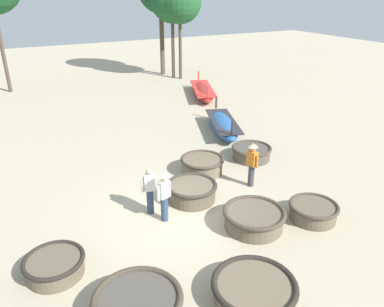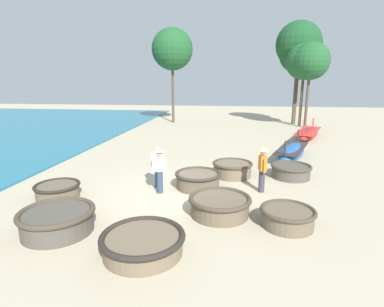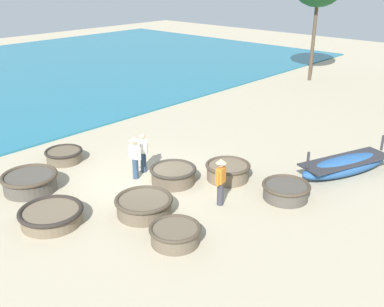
{
  "view_description": "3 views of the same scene",
  "coord_description": "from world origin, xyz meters",
  "px_view_note": "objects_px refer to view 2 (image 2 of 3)",
  "views": [
    {
      "loc": [
        -4.35,
        -9.2,
        6.66
      ],
      "look_at": [
        1.58,
        2.19,
        0.88
      ],
      "focal_mm": 35.0,
      "sensor_mm": 36.0,
      "label": 1
    },
    {
      "loc": [
        1.89,
        -10.15,
        3.93
      ],
      "look_at": [
        0.37,
        1.46,
        1.11
      ],
      "focal_mm": 28.0,
      "sensor_mm": 36.0,
      "label": 2
    },
    {
      "loc": [
        11.37,
        -10.05,
        7.38
      ],
      "look_at": [
        1.13,
        1.12,
        1.12
      ],
      "focal_mm": 42.0,
      "sensor_mm": 36.0,
      "label": 3
    }
  ],
  "objects_px": {
    "coracle_front_right": "(220,205)",
    "coracle_beside_post": "(288,217)",
    "long_boat_green_hull": "(292,152)",
    "tree_leftmost": "(304,61)",
    "fisherman_with_hat": "(157,166)",
    "coracle_far_left": "(57,220)",
    "coracle_front_left": "(198,179)",
    "coracle_tilted": "(58,190)",
    "coracle_nearest": "(232,169)",
    "tree_rightmost": "(299,44)",
    "tree_center": "(172,49)",
    "long_boat_red_hull": "(308,133)",
    "tree_right_mid": "(310,61)",
    "coracle_far_right": "(143,242)",
    "fisherman_hauling": "(262,167)",
    "fisherman_by_coracle": "(159,167)",
    "tree_left_mid": "(299,53)",
    "coracle_weathered": "(291,171)"
  },
  "relations": [
    {
      "from": "coracle_beside_post",
      "to": "coracle_weathered",
      "type": "bearing_deg",
      "value": 78.55
    },
    {
      "from": "coracle_beside_post",
      "to": "coracle_nearest",
      "type": "relative_size",
      "value": 0.9
    },
    {
      "from": "long_boat_green_hull",
      "to": "long_boat_red_hull",
      "type": "bearing_deg",
      "value": 69.78
    },
    {
      "from": "long_boat_green_hull",
      "to": "tree_center",
      "type": "relative_size",
      "value": 0.48
    },
    {
      "from": "coracle_weathered",
      "to": "long_boat_green_hull",
      "type": "bearing_deg",
      "value": 79.2
    },
    {
      "from": "coracle_far_left",
      "to": "fisherman_with_hat",
      "type": "height_order",
      "value": "fisherman_with_hat"
    },
    {
      "from": "tree_center",
      "to": "tree_left_mid",
      "type": "bearing_deg",
      "value": 1.71
    },
    {
      "from": "tree_left_mid",
      "to": "coracle_front_left",
      "type": "bearing_deg",
      "value": -110.83
    },
    {
      "from": "tree_center",
      "to": "fisherman_by_coracle",
      "type": "bearing_deg",
      "value": -80.48
    },
    {
      "from": "coracle_weathered",
      "to": "tree_rightmost",
      "type": "height_order",
      "value": "tree_rightmost"
    },
    {
      "from": "tree_right_mid",
      "to": "tree_center",
      "type": "xyz_separation_m",
      "value": [
        -12.12,
        1.79,
        1.28
      ]
    },
    {
      "from": "coracle_front_right",
      "to": "tree_rightmost",
      "type": "xyz_separation_m",
      "value": [
        6.05,
        20.9,
        6.85
      ]
    },
    {
      "from": "coracle_tilted",
      "to": "tree_rightmost",
      "type": "relative_size",
      "value": 0.17
    },
    {
      "from": "coracle_beside_post",
      "to": "fisherman_by_coracle",
      "type": "xyz_separation_m",
      "value": [
        -4.12,
        2.07,
        0.67
      ]
    },
    {
      "from": "coracle_front_left",
      "to": "coracle_tilted",
      "type": "distance_m",
      "value": 4.98
    },
    {
      "from": "coracle_nearest",
      "to": "tree_right_mid",
      "type": "bearing_deg",
      "value": 67.03
    },
    {
      "from": "tree_rightmost",
      "to": "coracle_far_right",
      "type": "bearing_deg",
      "value": -108.43
    },
    {
      "from": "coracle_far_left",
      "to": "coracle_far_right",
      "type": "xyz_separation_m",
      "value": [
        2.56,
        -0.7,
        -0.07
      ]
    },
    {
      "from": "coracle_beside_post",
      "to": "tree_right_mid",
      "type": "xyz_separation_m",
      "value": [
        4.81,
        19.3,
        5.29
      ]
    },
    {
      "from": "coracle_tilted",
      "to": "tree_left_mid",
      "type": "bearing_deg",
      "value": 59.79
    },
    {
      "from": "coracle_weathered",
      "to": "coracle_tilted",
      "type": "height_order",
      "value": "coracle_weathered"
    },
    {
      "from": "long_boat_green_hull",
      "to": "tree_center",
      "type": "height_order",
      "value": "tree_center"
    },
    {
      "from": "coracle_tilted",
      "to": "coracle_far_left",
      "type": "bearing_deg",
      "value": -58.84
    },
    {
      "from": "tree_leftmost",
      "to": "long_boat_green_hull",
      "type": "bearing_deg",
      "value": -103.54
    },
    {
      "from": "tree_leftmost",
      "to": "tree_rightmost",
      "type": "height_order",
      "value": "tree_rightmost"
    },
    {
      "from": "coracle_front_right",
      "to": "coracle_far_left",
      "type": "bearing_deg",
      "value": -159.02
    },
    {
      "from": "long_boat_red_hull",
      "to": "fisherman_with_hat",
      "type": "xyz_separation_m",
      "value": [
        -8.17,
        -11.31,
        0.49
      ]
    },
    {
      "from": "long_boat_red_hull",
      "to": "tree_right_mid",
      "type": "relative_size",
      "value": 0.7
    },
    {
      "from": "fisherman_with_hat",
      "to": "tree_leftmost",
      "type": "height_order",
      "value": "tree_leftmost"
    },
    {
      "from": "coracle_front_right",
      "to": "tree_leftmost",
      "type": "height_order",
      "value": "tree_leftmost"
    },
    {
      "from": "coracle_weathered",
      "to": "tree_rightmost",
      "type": "distance_m",
      "value": 18.51
    },
    {
      "from": "long_boat_green_hull",
      "to": "tree_leftmost",
      "type": "xyz_separation_m",
      "value": [
        2.91,
        12.09,
        5.25
      ]
    },
    {
      "from": "fisherman_hauling",
      "to": "fisherman_by_coracle",
      "type": "bearing_deg",
      "value": -171.21
    },
    {
      "from": "long_boat_red_hull",
      "to": "tree_leftmost",
      "type": "relative_size",
      "value": 0.69
    },
    {
      "from": "tree_center",
      "to": "tree_left_mid",
      "type": "relative_size",
      "value": 1.07
    },
    {
      "from": "coracle_beside_post",
      "to": "coracle_nearest",
      "type": "bearing_deg",
      "value": 109.18
    },
    {
      "from": "coracle_front_right",
      "to": "coracle_weathered",
      "type": "xyz_separation_m",
      "value": [
        2.81,
        4.02,
        -0.02
      ]
    },
    {
      "from": "tree_leftmost",
      "to": "tree_center",
      "type": "relative_size",
      "value": 0.82
    },
    {
      "from": "coracle_front_right",
      "to": "coracle_beside_post",
      "type": "xyz_separation_m",
      "value": [
        1.9,
        -0.5,
        -0.04
      ]
    },
    {
      "from": "coracle_far_right",
      "to": "fisherman_by_coracle",
      "type": "bearing_deg",
      "value": 97.67
    },
    {
      "from": "coracle_weathered",
      "to": "tree_leftmost",
      "type": "relative_size",
      "value": 0.23
    },
    {
      "from": "tree_right_mid",
      "to": "coracle_weathered",
      "type": "bearing_deg",
      "value": -104.75
    },
    {
      "from": "coracle_nearest",
      "to": "coracle_far_left",
      "type": "height_order",
      "value": "coracle_far_left"
    },
    {
      "from": "coracle_front_right",
      "to": "fisherman_with_hat",
      "type": "distance_m",
      "value": 3.32
    },
    {
      "from": "fisherman_by_coracle",
      "to": "tree_leftmost",
      "type": "distance_m",
      "value": 20.28
    },
    {
      "from": "fisherman_hauling",
      "to": "tree_leftmost",
      "type": "xyz_separation_m",
      "value": [
        4.91,
        17.22,
        4.66
      ]
    },
    {
      "from": "tree_right_mid",
      "to": "long_boat_red_hull",
      "type": "bearing_deg",
      "value": -100.47
    },
    {
      "from": "tree_leftmost",
      "to": "coracle_weathered",
      "type": "bearing_deg",
      "value": -102.97
    },
    {
      "from": "tree_rightmost",
      "to": "coracle_beside_post",
      "type": "bearing_deg",
      "value": -100.98
    },
    {
      "from": "coracle_front_right",
      "to": "long_boat_green_hull",
      "type": "xyz_separation_m",
      "value": [
        3.43,
        7.27,
        0.05
      ]
    }
  ]
}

